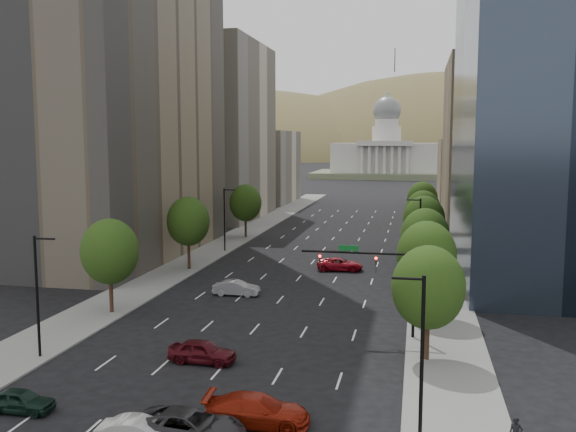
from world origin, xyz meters
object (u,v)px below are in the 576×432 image
Objects in this scene: traffic_signal at (383,274)px; car_red_near at (257,410)px; car_red_far at (340,264)px; car_maroon at (202,351)px; capitol at (386,157)px; car_white at (139,432)px; car_silver at (236,288)px; car_dkgrn at (20,401)px; car_dkgrey at (189,426)px.

traffic_signal reaches higher than car_red_near.
car_maroon is at bearing 165.74° from car_red_far.
traffic_signal reaches higher than car_red_far.
capitol reaches higher than car_maroon.
car_white is 0.93× the size of car_silver.
car_dkgrn is at bearing -137.01° from traffic_signal.
car_dkgrey reaches higher than car_white.
capitol is 209.08m from car_silver.
car_white is at bearing 119.70° from car_red_near.
car_maroon is 1.03× the size of car_silver.
car_silver is (-4.74, -208.88, -7.80)m from capitol.
car_dkgrn is 13.97m from car_red_near.
car_dkgrey is at bearing -72.43° from car_white.
car_red_far is (2.43, 45.21, -0.06)m from car_dkgrey.
car_dkgrey is 1.08× the size of car_red_far.
car_maroon is at bearing 18.82° from car_dkgrey.
car_dkgrn is 0.83× the size of car_maroon.
capitol is at bearing 1.89° from car_maroon.
car_dkgrn is 0.85× the size of car_silver.
traffic_signal is 0.15× the size of capitol.
traffic_signal is at bearing -32.24° from car_white.
traffic_signal is 2.07× the size of car_white.
car_maroon is at bearing 0.24° from car_white.
car_white is at bearing -90.17° from capitol.
traffic_signal is at bearing -21.21° from car_dkgrey.
capitol reaches higher than car_white.
capitol is 13.61× the size of car_white.
traffic_signal is 1.52× the size of car_dkgrey.
car_red_near reaches higher than car_dkgrey.
traffic_signal is at bearing -52.65° from car_maroon.
car_red_near reaches higher than car_white.
car_dkgrn is at bearing 170.47° from car_silver.
car_silver is at bearing -91.30° from capitol.
capitol is at bearing -2.05° from car_silver.
car_dkgrey is 1.24× the size of car_maroon.
car_red_near is at bearing -60.63° from car_white.
car_silver is (-3.12, 19.35, -0.05)m from car_maroon.
car_dkgrn is (-19.80, -18.46, -4.49)m from traffic_signal.
car_red_near is (5.38, 3.53, 0.13)m from car_white.
car_dkgrn is at bearing 85.04° from car_dkgrey.
car_dkgrn is at bearing 158.35° from car_red_far.
car_red_far is at bearing -32.22° from car_silver.
car_red_near is 1.25× the size of car_silver.
car_dkgrey is (10.93, -1.48, 0.15)m from car_dkgrn.
car_maroon is (-1.62, -228.23, -7.75)m from capitol.
capitol is 237.23m from car_red_near.
car_dkgrey is at bearing -113.97° from traffic_signal.
traffic_signal is 1.65× the size of car_red_far.
traffic_signal is 219.99m from capitol.
car_white is (8.55, -2.42, 0.04)m from car_dkgrn.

